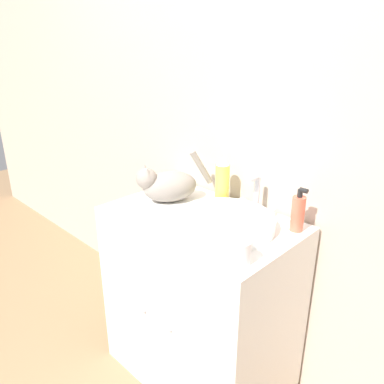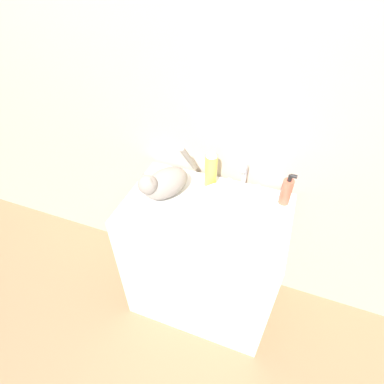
# 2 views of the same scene
# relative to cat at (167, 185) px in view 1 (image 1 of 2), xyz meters

# --- Properties ---
(wall_back) EXTENTS (6.00, 0.05, 2.50)m
(wall_back) POSITION_rel_cat_xyz_m (0.23, 0.28, 0.33)
(wall_back) COLOR #C6B29E
(wall_back) RESTS_ON ground_plane
(vanity_cabinet) EXTENTS (0.81, 0.52, 0.84)m
(vanity_cabinet) POSITION_rel_cat_xyz_m (0.23, -0.02, -0.50)
(vanity_cabinet) COLOR white
(vanity_cabinet) RESTS_ON ground_plane
(sink_basin) EXTENTS (0.40, 0.40, 0.05)m
(sink_basin) POSITION_rel_cat_xyz_m (0.36, -0.03, -0.06)
(sink_basin) COLOR white
(sink_basin) RESTS_ON vanity_cabinet
(faucet) EXTENTS (0.18, 0.08, 0.17)m
(faucet) POSITION_rel_cat_xyz_m (0.36, 0.18, -0.01)
(faucet) COLOR silver
(faucet) RESTS_ON vanity_cabinet
(cat) EXTENTS (0.25, 0.35, 0.23)m
(cat) POSITION_rel_cat_xyz_m (0.00, 0.00, 0.00)
(cat) COLOR gray
(cat) RESTS_ON vanity_cabinet
(soap_bottle) EXTENTS (0.05, 0.05, 0.18)m
(soap_bottle) POSITION_rel_cat_xyz_m (0.57, 0.15, -0.00)
(soap_bottle) COLOR #EF6047
(soap_bottle) RESTS_ON vanity_cabinet
(spray_bottle) EXTENTS (0.06, 0.06, 0.22)m
(spray_bottle) POSITION_rel_cat_xyz_m (0.19, 0.16, 0.03)
(spray_bottle) COLOR #EADB4C
(spray_bottle) RESTS_ON vanity_cabinet
(cup) EXTENTS (0.08, 0.08, 0.08)m
(cup) POSITION_rel_cat_xyz_m (0.56, -0.19, -0.04)
(cup) COLOR white
(cup) RESTS_ON vanity_cabinet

